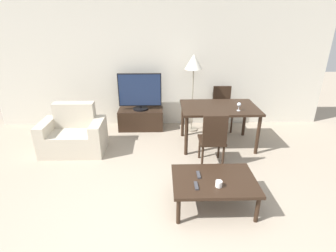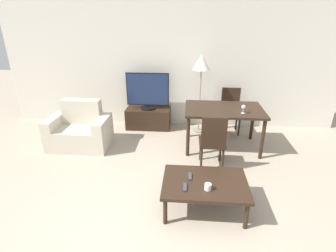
{
  "view_description": "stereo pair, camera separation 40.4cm",
  "coord_description": "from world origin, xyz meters",
  "px_view_note": "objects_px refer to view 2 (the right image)",
  "views": [
    {
      "loc": [
        0.0,
        -2.03,
        2.23
      ],
      "look_at": [
        0.1,
        1.7,
        0.65
      ],
      "focal_mm": 28.0,
      "sensor_mm": 36.0,
      "label": 1
    },
    {
      "loc": [
        0.41,
        -2.02,
        2.23
      ],
      "look_at": [
        0.1,
        1.7,
        0.65
      ],
      "focal_mm": 28.0,
      "sensor_mm": 36.0,
      "label": 2
    }
  ],
  "objects_px": {
    "coffee_table": "(205,185)",
    "dining_table": "(224,113)",
    "cup_white_near": "(208,187)",
    "wine_glass_left": "(243,108)",
    "tv": "(148,91)",
    "dining_chair_near": "(213,140)",
    "armchair": "(80,131)",
    "dining_chair_far": "(230,108)",
    "tv_stand": "(149,118)",
    "floor_lamp": "(201,66)",
    "remote_secondary": "(185,187)",
    "remote_primary": "(190,176)"
  },
  "relations": [
    {
      "from": "tv",
      "to": "remote_primary",
      "type": "distance_m",
      "value": 2.59
    },
    {
      "from": "dining_table",
      "to": "remote_primary",
      "type": "distance_m",
      "value": 1.74
    },
    {
      "from": "tv_stand",
      "to": "floor_lamp",
      "type": "bearing_deg",
      "value": -5.76
    },
    {
      "from": "dining_chair_near",
      "to": "remote_secondary",
      "type": "bearing_deg",
      "value": -109.91
    },
    {
      "from": "wine_glass_left",
      "to": "tv",
      "type": "bearing_deg",
      "value": 149.64
    },
    {
      "from": "floor_lamp",
      "to": "tv_stand",
      "type": "bearing_deg",
      "value": 174.24
    },
    {
      "from": "dining_table",
      "to": "wine_glass_left",
      "type": "bearing_deg",
      "value": -39.93
    },
    {
      "from": "floor_lamp",
      "to": "remote_secondary",
      "type": "xyz_separation_m",
      "value": [
        -0.23,
        -2.52,
        -0.95
      ]
    },
    {
      "from": "tv_stand",
      "to": "dining_chair_near",
      "type": "xyz_separation_m",
      "value": [
        1.22,
        -1.54,
        0.27
      ]
    },
    {
      "from": "armchair",
      "to": "dining_chair_far",
      "type": "relative_size",
      "value": 1.2
    },
    {
      "from": "cup_white_near",
      "to": "wine_glass_left",
      "type": "height_order",
      "value": "wine_glass_left"
    },
    {
      "from": "wine_glass_left",
      "to": "floor_lamp",
      "type": "bearing_deg",
      "value": 126.48
    },
    {
      "from": "coffee_table",
      "to": "dining_chair_far",
      "type": "relative_size",
      "value": 1.14
    },
    {
      "from": "wine_glass_left",
      "to": "dining_chair_near",
      "type": "bearing_deg",
      "value": -134.45
    },
    {
      "from": "armchair",
      "to": "floor_lamp",
      "type": "xyz_separation_m",
      "value": [
        2.17,
        0.85,
        1.05
      ]
    },
    {
      "from": "dining_table",
      "to": "remote_secondary",
      "type": "relative_size",
      "value": 8.94
    },
    {
      "from": "armchair",
      "to": "tv_stand",
      "type": "relative_size",
      "value": 1.16
    },
    {
      "from": "remote_primary",
      "to": "coffee_table",
      "type": "bearing_deg",
      "value": -25.31
    },
    {
      "from": "dining_table",
      "to": "dining_chair_far",
      "type": "bearing_deg",
      "value": 72.68
    },
    {
      "from": "cup_white_near",
      "to": "armchair",
      "type": "bearing_deg",
      "value": 142.55
    },
    {
      "from": "coffee_table",
      "to": "dining_table",
      "type": "height_order",
      "value": "dining_table"
    },
    {
      "from": "tv_stand",
      "to": "floor_lamp",
      "type": "distance_m",
      "value": 1.55
    },
    {
      "from": "tv",
      "to": "cup_white_near",
      "type": "distance_m",
      "value": 2.88
    },
    {
      "from": "dining_table",
      "to": "floor_lamp",
      "type": "height_order",
      "value": "floor_lamp"
    },
    {
      "from": "dining_chair_near",
      "to": "wine_glass_left",
      "type": "height_order",
      "value": "dining_chair_near"
    },
    {
      "from": "armchair",
      "to": "cup_white_near",
      "type": "relative_size",
      "value": 13.34
    },
    {
      "from": "floor_lamp",
      "to": "cup_white_near",
      "type": "bearing_deg",
      "value": -89.34
    },
    {
      "from": "remote_primary",
      "to": "cup_white_near",
      "type": "height_order",
      "value": "cup_white_near"
    },
    {
      "from": "dining_chair_far",
      "to": "dining_chair_near",
      "type": "bearing_deg",
      "value": -107.32
    },
    {
      "from": "remote_primary",
      "to": "wine_glass_left",
      "type": "bearing_deg",
      "value": 58.51
    },
    {
      "from": "tv",
      "to": "remote_primary",
      "type": "relative_size",
      "value": 5.81
    },
    {
      "from": "dining_chair_near",
      "to": "remote_primary",
      "type": "height_order",
      "value": "dining_chair_near"
    },
    {
      "from": "dining_chair_far",
      "to": "wine_glass_left",
      "type": "xyz_separation_m",
      "value": [
        0.04,
        -0.98,
        0.36
      ]
    },
    {
      "from": "coffee_table",
      "to": "dining_table",
      "type": "bearing_deg",
      "value": 77.08
    },
    {
      "from": "dining_table",
      "to": "coffee_table",
      "type": "bearing_deg",
      "value": -102.92
    },
    {
      "from": "dining_table",
      "to": "remote_secondary",
      "type": "xyz_separation_m",
      "value": [
        -0.63,
        -1.84,
        -0.26
      ]
    },
    {
      "from": "coffee_table",
      "to": "remote_secondary",
      "type": "xyz_separation_m",
      "value": [
        -0.24,
        -0.14,
        0.05
      ]
    },
    {
      "from": "armchair",
      "to": "dining_table",
      "type": "relative_size",
      "value": 0.79
    },
    {
      "from": "tv",
      "to": "dining_chair_near",
      "type": "bearing_deg",
      "value": -51.48
    },
    {
      "from": "tv",
      "to": "wine_glass_left",
      "type": "height_order",
      "value": "tv"
    },
    {
      "from": "cup_white_near",
      "to": "tv",
      "type": "bearing_deg",
      "value": 112.45
    },
    {
      "from": "wine_glass_left",
      "to": "remote_secondary",
      "type": "bearing_deg",
      "value": -119.34
    },
    {
      "from": "dining_chair_near",
      "to": "wine_glass_left",
      "type": "xyz_separation_m",
      "value": [
        0.51,
        0.52,
        0.36
      ]
    },
    {
      "from": "dining_chair_near",
      "to": "cup_white_near",
      "type": "xyz_separation_m",
      "value": [
        -0.13,
        -1.1,
        -0.06
      ]
    },
    {
      "from": "armchair",
      "to": "wine_glass_left",
      "type": "relative_size",
      "value": 7.29
    },
    {
      "from": "dining_chair_near",
      "to": "cup_white_near",
      "type": "distance_m",
      "value": 1.11
    },
    {
      "from": "tv",
      "to": "remote_secondary",
      "type": "xyz_separation_m",
      "value": [
        0.83,
        -2.63,
        -0.4
      ]
    },
    {
      "from": "coffee_table",
      "to": "wine_glass_left",
      "type": "bearing_deg",
      "value": 65.63
    },
    {
      "from": "armchair",
      "to": "remote_primary",
      "type": "height_order",
      "value": "armchair"
    },
    {
      "from": "dining_chair_far",
      "to": "floor_lamp",
      "type": "height_order",
      "value": "floor_lamp"
    }
  ]
}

